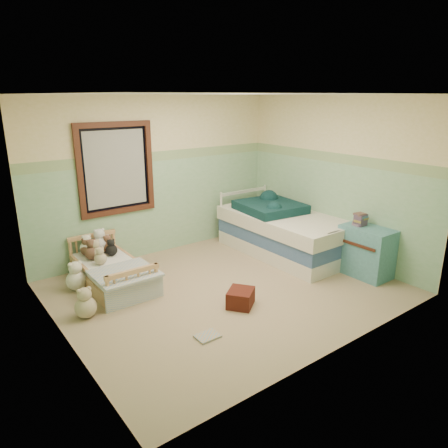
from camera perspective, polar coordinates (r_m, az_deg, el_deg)
floor at (r=5.67m, az=0.33°, el=-8.89°), size 4.20×3.60×0.02m
ceiling at (r=5.09m, az=0.38°, el=17.50°), size 4.20×3.60×0.02m
wall_back at (r=6.73m, az=-9.03°, el=6.42°), size 4.20×0.04×2.50m
wall_front at (r=4.01m, az=16.12°, el=-1.40°), size 4.20×0.04×2.50m
wall_left at (r=4.35m, az=-22.26°, el=-0.61°), size 0.04×3.60×2.50m
wall_right at (r=6.69m, az=14.89°, el=6.00°), size 0.04×3.60×2.50m
wainscot_mint at (r=6.82m, az=-8.78°, el=2.28°), size 4.20×0.01×1.50m
border_strip at (r=6.66m, az=-9.10°, el=9.15°), size 4.20×0.01×0.15m
window_frame at (r=6.37m, az=-14.54°, el=7.31°), size 1.16×0.06×1.36m
window_blinds at (r=6.37m, az=-14.58°, el=7.32°), size 0.92×0.01×1.12m
toddler_bed_frame at (r=5.95m, az=-15.05°, el=-7.14°), size 0.71×1.42×0.18m
toddler_mattress at (r=5.89m, az=-15.16°, el=-5.79°), size 0.65×1.36×0.12m
patchwork_quilt at (r=5.48m, az=-13.45°, el=-6.57°), size 0.77×0.71×0.03m
plush_bed_brown at (r=6.23m, az=-18.29°, el=-3.32°), size 0.18×0.18×0.18m
plush_bed_white at (r=6.28m, az=-16.60°, el=-2.69°), size 0.24×0.24×0.24m
plush_bed_tan at (r=6.05m, az=-17.16°, el=-3.76°), size 0.19×0.19×0.19m
plush_bed_dark at (r=6.13m, az=-15.14°, el=-3.46°), size 0.16×0.16×0.16m
plush_floor_cream at (r=5.90m, az=-19.54°, el=-7.29°), size 0.27×0.27×0.27m
plush_floor_tan at (r=5.19m, az=-18.41°, el=-10.78°), size 0.25×0.25×0.25m
twin_bed_frame at (r=6.91m, az=8.17°, el=-3.09°), size 1.07×2.14×0.22m
twin_boxspring at (r=6.83m, az=8.24°, el=-1.36°), size 1.07×2.14×0.22m
twin_mattress at (r=6.77m, az=8.32°, el=0.41°), size 1.11×2.19×0.22m
teal_blanket at (r=6.89m, az=6.33°, el=2.35°), size 1.01×1.06×0.14m
dresser at (r=6.28m, az=18.88°, el=-3.59°), size 0.44×0.71×0.71m
book_stack at (r=6.22m, az=18.20°, el=0.55°), size 0.17×0.13×0.17m
red_pillow at (r=5.19m, az=2.29°, el=-10.08°), size 0.44×0.43×0.21m
floor_book at (r=4.63m, az=-2.29°, el=-15.11°), size 0.25×0.19×0.02m
extra_plush_0 at (r=6.25m, az=-18.22°, el=-3.14°), size 0.20×0.20×0.20m
extra_plush_1 at (r=6.36m, az=-15.76°, el=-2.77°), size 0.16×0.16×0.16m
extra_plush_2 at (r=6.05m, az=-17.62°, el=-3.76°), size 0.20×0.20×0.20m
extra_plush_3 at (r=5.85m, az=-16.56°, el=-4.57°), size 0.17×0.17×0.17m
extra_plush_4 at (r=6.26m, az=-15.61°, el=-2.99°), size 0.18×0.18×0.18m
extra_plush_5 at (r=6.16m, az=-17.31°, el=-3.61°), size 0.15×0.15×0.15m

